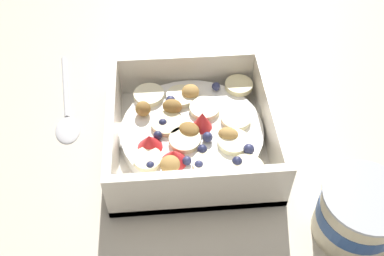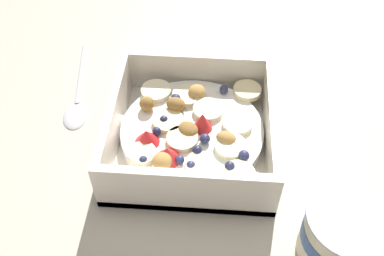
{
  "view_description": "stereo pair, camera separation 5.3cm",
  "coord_description": "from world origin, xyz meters",
  "views": [
    {
      "loc": [
        0.02,
        0.34,
        0.43
      ],
      "look_at": [
        -0.01,
        -0.01,
        0.03
      ],
      "focal_mm": 41.35,
      "sensor_mm": 36.0,
      "label": 1
    },
    {
      "loc": [
        -0.03,
        0.34,
        0.43
      ],
      "look_at": [
        -0.01,
        -0.01,
        0.03
      ],
      "focal_mm": 41.35,
      "sensor_mm": 36.0,
      "label": 2
    }
  ],
  "objects": [
    {
      "name": "ground_plane",
      "position": [
        0.0,
        0.0,
        0.0
      ],
      "size": [
        2.4,
        2.4,
        0.0
      ],
      "primitive_type": "plane",
      "color": "beige"
    },
    {
      "name": "fruit_bowl",
      "position": [
        -0.01,
        -0.01,
        0.02
      ],
      "size": [
        0.2,
        0.2,
        0.07
      ],
      "color": "white",
      "rests_on": "ground"
    },
    {
      "name": "spoon",
      "position": [
        0.15,
        -0.07,
        0.0
      ],
      "size": [
        0.04,
        0.17,
        0.01
      ],
      "color": "silver",
      "rests_on": "ground"
    },
    {
      "name": "yogurt_cup",
      "position": [
        -0.17,
        0.12,
        0.03
      ],
      "size": [
        0.09,
        0.09,
        0.07
      ],
      "color": "beige",
      "rests_on": "ground"
    }
  ]
}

